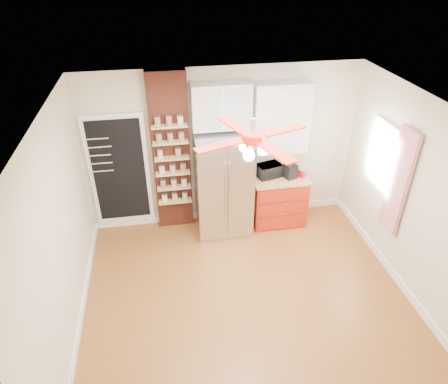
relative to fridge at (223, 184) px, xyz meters
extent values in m
plane|color=brown|center=(0.05, -1.63, -0.88)|extent=(4.50, 4.50, 0.00)
plane|color=white|center=(0.05, -1.63, 1.83)|extent=(4.50, 4.50, 0.00)
cube|color=beige|center=(0.05, 0.37, 0.48)|extent=(4.50, 0.02, 2.70)
cube|color=beige|center=(0.05, -3.63, 0.48)|extent=(4.50, 0.02, 2.70)
cube|color=beige|center=(-2.20, -1.63, 0.48)|extent=(0.02, 4.00, 2.70)
cube|color=beige|center=(2.30, -1.63, 0.48)|extent=(0.02, 4.00, 2.70)
cube|color=white|center=(-1.65, 0.34, 0.23)|extent=(0.95, 0.04, 1.95)
cube|color=black|center=(-1.65, 0.32, 0.23)|extent=(0.82, 0.02, 1.78)
cube|color=maroon|center=(-0.80, 0.29, 0.48)|extent=(0.60, 0.16, 2.70)
cube|color=#B2B2B7|center=(0.00, 0.00, 0.00)|extent=(0.90, 0.70, 1.75)
cube|color=white|center=(0.00, 0.20, 1.27)|extent=(0.90, 0.35, 0.70)
cube|color=#AB210F|center=(0.97, 0.05, -0.45)|extent=(0.90, 0.60, 0.86)
cube|color=tan|center=(0.97, 0.05, 0.01)|extent=(0.94, 0.64, 0.04)
cube|color=white|center=(0.97, 0.22, 1.00)|extent=(0.90, 0.30, 1.15)
cube|color=white|center=(2.28, -0.73, 0.68)|extent=(0.04, 0.75, 1.05)
cube|color=red|center=(2.23, -1.28, 0.57)|extent=(0.06, 0.40, 1.55)
cylinder|color=silver|center=(0.05, -1.63, 1.68)|extent=(0.05, 0.05, 0.20)
cylinder|color=#AF180A|center=(0.05, -1.63, 1.56)|extent=(0.24, 0.24, 0.10)
sphere|color=white|center=(0.05, -1.63, 1.40)|extent=(0.13, 0.13, 0.13)
imported|color=black|center=(0.79, 0.09, 0.14)|extent=(0.47, 0.38, 0.22)
cube|color=black|center=(1.13, -0.01, 0.15)|extent=(0.23, 0.23, 0.25)
cylinder|color=red|center=(1.34, -0.03, 0.09)|extent=(0.12, 0.12, 0.13)
cylinder|color=red|center=(1.29, 0.04, 0.09)|extent=(0.13, 0.13, 0.13)
cylinder|color=beige|center=(-0.98, 0.17, 0.56)|extent=(0.11, 0.11, 0.13)
cylinder|color=#9A724E|center=(-0.69, 0.15, 0.57)|extent=(0.11, 0.11, 0.14)
camera|label=1|loc=(-0.94, -5.53, 3.36)|focal=32.00mm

